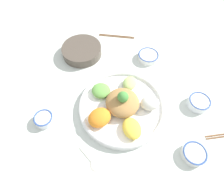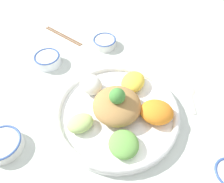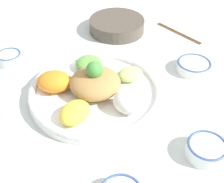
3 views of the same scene
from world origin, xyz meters
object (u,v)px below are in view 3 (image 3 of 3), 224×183
serving_spoon_main (4,120)px  salad_platter (94,89)px  side_serving_bowl (117,25)px  sauce_bowl_red (206,149)px  sauce_bowl_dark (9,58)px  chopsticks_pair_far (179,33)px  rice_bowl_blue (194,66)px

serving_spoon_main → salad_platter: bearing=-69.4°
side_serving_bowl → salad_platter: bearing=42.7°
salad_platter → sauce_bowl_red: salad_platter is taller
salad_platter → sauce_bowl_dark: bearing=-68.3°
sauce_bowl_red → serving_spoon_main: (0.35, -0.41, -0.02)m
sauce_bowl_dark → chopsticks_pair_far: bearing=161.1°
salad_platter → serving_spoon_main: size_ratio=3.32×
rice_bowl_blue → side_serving_bowl: bearing=-84.2°
sauce_bowl_dark → serving_spoon_main: (0.13, 0.25, -0.02)m
serving_spoon_main → sauce_bowl_red: bearing=-104.2°
rice_bowl_blue → chopsticks_pair_far: rice_bowl_blue is taller
side_serving_bowl → serving_spoon_main: bearing=20.3°
salad_platter → side_serving_bowl: (-0.30, -0.27, -0.00)m
side_serving_bowl → chopsticks_pair_far: size_ratio=1.00×
rice_bowl_blue → sauce_bowl_red: bearing=46.2°
salad_platter → serving_spoon_main: salad_platter is taller
sauce_bowl_red → side_serving_bowl: (-0.21, -0.62, 0.01)m
salad_platter → sauce_bowl_dark: 0.35m
rice_bowl_blue → sauce_bowl_dark: size_ratio=1.33×
sauce_bowl_dark → serving_spoon_main: bearing=63.0°
salad_platter → sauce_bowl_dark: salad_platter is taller
salad_platter → serving_spoon_main: bearing=-15.3°
sauce_bowl_dark → chopsticks_pair_far: size_ratio=0.39×
side_serving_bowl → rice_bowl_blue: bearing=95.8°
side_serving_bowl → serving_spoon_main: size_ratio=1.82×
sauce_bowl_red → sauce_bowl_dark: size_ratio=1.18×
sauce_bowl_dark → side_serving_bowl: (-0.43, 0.05, 0.01)m
rice_bowl_blue → serving_spoon_main: 0.61m
salad_platter → rice_bowl_blue: 0.35m
sauce_bowl_red → serving_spoon_main: sauce_bowl_red is taller
sauce_bowl_dark → chopsticks_pair_far: sauce_bowl_dark is taller
chopsticks_pair_far → serving_spoon_main: (0.73, 0.04, -0.00)m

